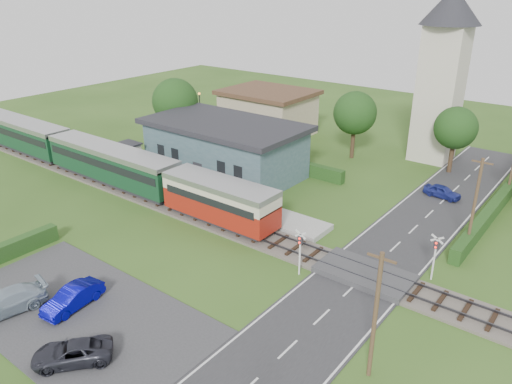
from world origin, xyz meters
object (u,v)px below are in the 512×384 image
Objects in this scene: station_building at (225,147)px; car_park_dark at (72,353)px; equipment_hut at (128,155)px; church_tower at (444,64)px; car_park_silver at (5,302)px; train at (92,157)px; pedestrian_near at (239,197)px; crossing_signal_near at (300,246)px; car_park_blue at (73,298)px; car_on_road at (442,191)px; pedestrian_far at (156,166)px; house_west at (268,112)px; crossing_signal_far at (435,251)px.

car_park_dark is (11.82, -25.49, -2.06)m from station_building.
church_tower is at bearing 44.75° from equipment_hut.
station_building reaches higher than car_park_silver.
station_building is 0.37× the size of train.
pedestrian_near is (6.83, -6.11, -1.48)m from station_building.
crossing_signal_near is 0.84× the size of car_park_blue.
church_tower is 14.53m from car_on_road.
train is at bearing 125.27° from car_on_road.
station_building is at bearing -17.16° from pedestrian_far.
crossing_signal_near is 10.97m from pedestrian_near.
house_west is at bearing -51.45° from pedestrian_near.
pedestrian_far is at bearing -125.40° from station_building.
pedestrian_far is at bearing 117.53° from car_park_blue.
car_on_road is (4.60, -9.87, -9.62)m from church_tower.
train reaches higher than pedestrian_near.
crossing_signal_far is (28.60, -20.61, -0.65)m from house_west.
house_west is at bearing 78.99° from train.
train reaches higher than crossing_signal_near.
church_tower is 5.37× the size of crossing_signal_far.
pedestrian_near is (11.83, -20.12, -1.58)m from house_west.
crossing_signal_far is 27.61m from pedestrian_far.
church_tower is 26.39m from crossing_signal_far.
church_tower reaches higher than crossing_signal_far.
car_on_road is at bearing -15.60° from house_west.
crossing_signal_near reaches higher than car_park_blue.
church_tower is 8.94× the size of pedestrian_far.
house_west is at bearing -171.47° from church_tower.
house_west is 25.64m from car_on_road.
station_building is 6.99m from pedestrian_far.
station_building reaches higher than train.
car_park_silver is 3.08× the size of pedestrian_near.
house_west is 2.69× the size of car_park_dark.
car_on_road is 2.14× the size of pedestrian_near.
pedestrian_near is at bearing -109.46° from church_tower.
station_building is 28.18m from car_park_dark.
church_tower reaches higher than crossing_signal_near.
car_park_silver is at bearing -78.75° from station_building.
church_tower reaches higher than pedestrian_near.
equipment_hut reaches higher than pedestrian_near.
crossing_signal_far is at bearing 98.71° from car_park_dark.
crossing_signal_near is at bearing 63.14° from car_park_silver.
train is at bearing 143.33° from car_park_silver.
station_building is 24.51m from crossing_signal_far.
pedestrian_far is at bearing -130.02° from church_tower.
church_tower is at bearing 92.82° from crossing_signal_near.
station_building reaches higher than crossing_signal_near.
house_west is 38.98m from car_park_blue.
equipment_hut is 0.54× the size of car_park_silver.
house_west is 42.98m from car_park_dark.
train is at bearing 139.94° from pedestrian_far.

